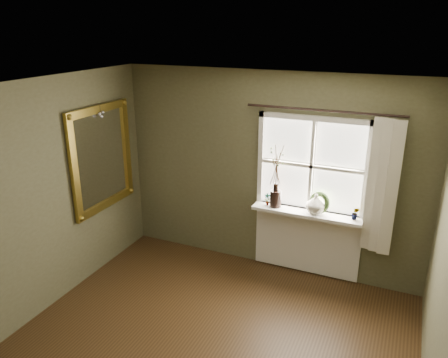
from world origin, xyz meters
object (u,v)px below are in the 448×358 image
Objects in this scene: dark_jug at (275,199)px; cream_vase at (316,204)px; wreath at (319,205)px; gilt_mirror at (102,158)px.

dark_jug is 0.86× the size of cream_vase.
wreath is at bearing 45.94° from cream_vase.
dark_jug is 0.16× the size of gilt_mirror.
cream_vase is at bearing 0.00° from dark_jug.
wreath is at bearing 4.16° from dark_jug.
gilt_mirror is (-2.11, -0.69, 0.48)m from dark_jug.
gilt_mirror reaches higher than cream_vase.
gilt_mirror reaches higher than wreath.
cream_vase is at bearing -114.43° from wreath.
wreath is 2.80m from gilt_mirror.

